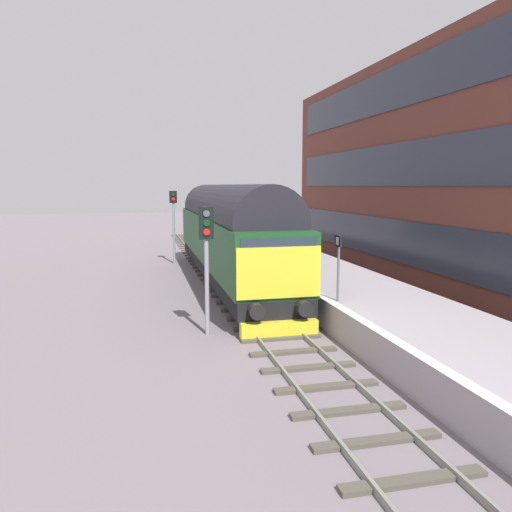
{
  "coord_description": "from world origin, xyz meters",
  "views": [
    {
      "loc": [
        -4.06,
        -17.07,
        4.64
      ],
      "look_at": [
        0.2,
        1.05,
        1.98
      ],
      "focal_mm": 34.78,
      "sensor_mm": 36.0,
      "label": 1
    }
  ],
  "objects_px": {
    "diesel_locomotive": "(228,231)",
    "platform_number_sign": "(338,258)",
    "waiting_passenger": "(303,242)",
    "signal_post_mid": "(174,218)",
    "signal_post_near": "(207,253)"
  },
  "relations": [
    {
      "from": "signal_post_near",
      "to": "waiting_passenger",
      "type": "relative_size",
      "value": 2.44
    },
    {
      "from": "diesel_locomotive",
      "to": "signal_post_mid",
      "type": "height_order",
      "value": "diesel_locomotive"
    },
    {
      "from": "platform_number_sign",
      "to": "signal_post_mid",
      "type": "bearing_deg",
      "value": 104.88
    },
    {
      "from": "platform_number_sign",
      "to": "waiting_passenger",
      "type": "distance_m",
      "value": 8.05
    },
    {
      "from": "diesel_locomotive",
      "to": "signal_post_mid",
      "type": "bearing_deg",
      "value": 107.44
    },
    {
      "from": "diesel_locomotive",
      "to": "platform_number_sign",
      "type": "height_order",
      "value": "diesel_locomotive"
    },
    {
      "from": "signal_post_mid",
      "to": "platform_number_sign",
      "type": "relative_size",
      "value": 2.07
    },
    {
      "from": "diesel_locomotive",
      "to": "signal_post_near",
      "type": "bearing_deg",
      "value": -104.6
    },
    {
      "from": "signal_post_mid",
      "to": "waiting_passenger",
      "type": "bearing_deg",
      "value": -53.18
    },
    {
      "from": "signal_post_near",
      "to": "signal_post_mid",
      "type": "relative_size",
      "value": 0.92
    },
    {
      "from": "diesel_locomotive",
      "to": "platform_number_sign",
      "type": "bearing_deg",
      "value": -77.14
    },
    {
      "from": "diesel_locomotive",
      "to": "platform_number_sign",
      "type": "xyz_separation_m",
      "value": [
        1.98,
        -8.66,
        -0.1
      ]
    },
    {
      "from": "platform_number_sign",
      "to": "diesel_locomotive",
      "type": "bearing_deg",
      "value": 102.86
    },
    {
      "from": "signal_post_near",
      "to": "platform_number_sign",
      "type": "distance_m",
      "value": 4.12
    },
    {
      "from": "platform_number_sign",
      "to": "waiting_passenger",
      "type": "bearing_deg",
      "value": 79.29
    }
  ]
}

